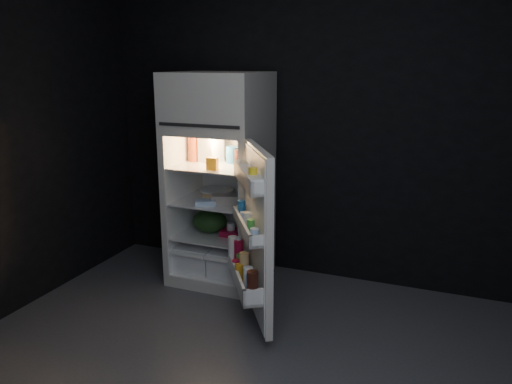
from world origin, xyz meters
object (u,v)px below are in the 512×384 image
at_px(refrigerator, 221,172).
at_px(egg_carton, 230,199).
at_px(milk_jug, 211,148).
at_px(yogurt_tray, 237,233).
at_px(fridge_door, 254,237).

height_order(refrigerator, egg_carton, refrigerator).
relative_size(refrigerator, milk_jug, 7.42).
bearing_deg(yogurt_tray, fridge_door, -57.78).
bearing_deg(milk_jug, fridge_door, -31.71).
bearing_deg(yogurt_tray, refrigerator, 156.09).
height_order(fridge_door, yogurt_tray, fridge_door).
xyz_separation_m(refrigerator, yogurt_tray, (0.18, -0.08, -0.50)).
height_order(milk_jug, egg_carton, milk_jug).
relative_size(refrigerator, fridge_door, 1.46).
height_order(fridge_door, egg_carton, fridge_door).
bearing_deg(yogurt_tray, milk_jug, 157.56).
xyz_separation_m(fridge_door, yogurt_tray, (-0.40, 0.61, -0.23)).
distance_m(refrigerator, egg_carton, 0.27).
bearing_deg(egg_carton, yogurt_tray, 28.82).
relative_size(milk_jug, yogurt_tray, 0.87).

